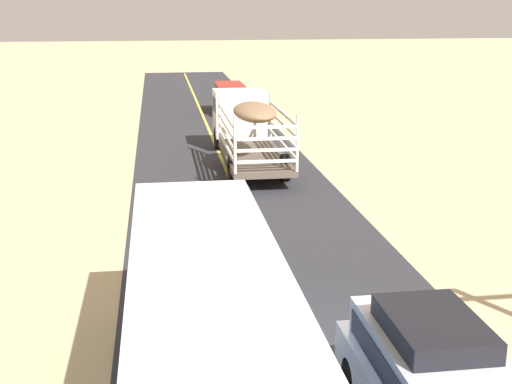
{
  "coord_description": "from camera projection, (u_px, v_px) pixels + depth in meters",
  "views": [
    {
      "loc": [
        -2.9,
        -12.79,
        7.17
      ],
      "look_at": [
        0.0,
        7.43,
        1.52
      ],
      "focal_mm": 48.66,
      "sensor_mm": 36.0,
      "label": 1
    }
  ],
  "objects": [
    {
      "name": "livestock_truck",
      "position": [
        245.0,
        120.0,
        32.28
      ],
      "size": [
        2.53,
        9.7,
        3.02
      ],
      "color": "silver",
      "rests_on": "road_surface"
    },
    {
      "name": "car_far",
      "position": [
        230.0,
        97.0,
        45.49
      ],
      "size": [
        1.9,
        4.62,
        1.93
      ],
      "color": "#B2261E",
      "rests_on": "road_surface"
    },
    {
      "name": "road_centre_line",
      "position": [
        306.0,
        354.0,
        14.51
      ],
      "size": [
        0.16,
        117.6,
        0.0
      ],
      "primitive_type": "cube",
      "color": "#D8CC4C",
      "rests_on": "road_surface"
    },
    {
      "name": "ground_plane",
      "position": [
        306.0,
        355.0,
        14.51
      ],
      "size": [
        240.0,
        240.0,
        0.0
      ],
      "primitive_type": "plane",
      "color": "#CCB284"
    },
    {
      "name": "suv_near",
      "position": [
        429.0,
        381.0,
        11.36
      ],
      "size": [
        1.9,
        4.62,
        2.29
      ],
      "color": "silver",
      "rests_on": "road_surface"
    },
    {
      "name": "road_surface",
      "position": [
        306.0,
        355.0,
        14.51
      ],
      "size": [
        8.0,
        120.0,
        0.02
      ],
      "primitive_type": "cube",
      "color": "#2D2D33",
      "rests_on": "ground"
    },
    {
      "name": "bus",
      "position": [
        209.0,
        344.0,
        11.35
      ],
      "size": [
        2.54,
        10.0,
        3.21
      ],
      "color": "#3872C6",
      "rests_on": "road_surface"
    }
  ]
}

